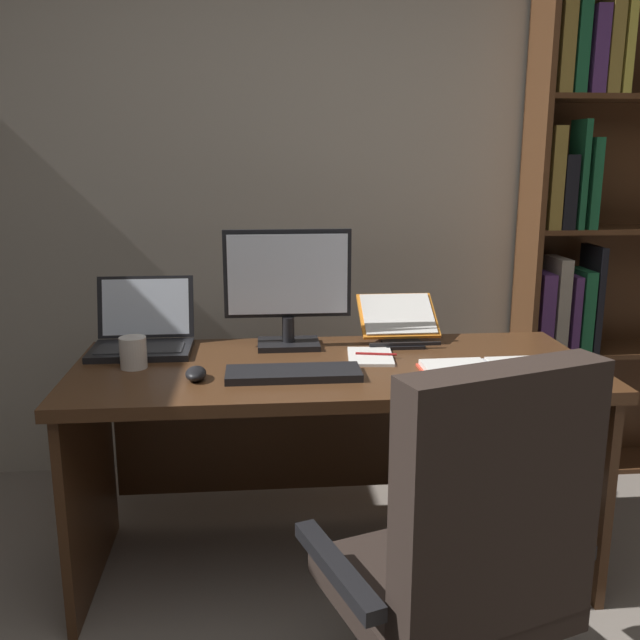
% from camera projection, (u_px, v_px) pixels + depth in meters
% --- Properties ---
extents(wall_back, '(5.43, 0.12, 2.61)m').
position_uv_depth(wall_back, '(338.00, 181.00, 3.09)').
color(wall_back, '#A89E8E').
rests_on(wall_back, ground).
extents(desk, '(1.71, 0.71, 0.74)m').
position_uv_depth(desk, '(332.00, 413.00, 2.43)').
color(desk, '#4C2D19').
rests_on(desk, ground).
extents(bookshelf, '(0.95, 0.26, 2.20)m').
position_uv_depth(bookshelf, '(603.00, 230.00, 3.04)').
color(bookshelf, '#4C2D19').
rests_on(bookshelf, ground).
extents(office_chair, '(0.70, 0.62, 1.01)m').
position_uv_depth(office_chair, '(460.00, 591.00, 1.63)').
color(office_chair, black).
rests_on(office_chair, ground).
extents(monitor, '(0.45, 0.16, 0.42)m').
position_uv_depth(monitor, '(288.00, 289.00, 2.47)').
color(monitor, black).
rests_on(monitor, desk).
extents(laptop, '(0.34, 0.30, 0.24)m').
position_uv_depth(laptop, '(143.00, 335.00, 2.47)').
color(laptop, black).
rests_on(laptop, desk).
extents(keyboard, '(0.42, 0.15, 0.02)m').
position_uv_depth(keyboard, '(293.00, 373.00, 2.17)').
color(keyboard, black).
rests_on(keyboard, desk).
extents(computer_mouse, '(0.06, 0.10, 0.04)m').
position_uv_depth(computer_mouse, '(196.00, 374.00, 2.15)').
color(computer_mouse, black).
rests_on(computer_mouse, desk).
extents(reading_stand_with_book, '(0.29, 0.27, 0.15)m').
position_uv_depth(reading_stand_with_book, '(399.00, 320.00, 2.59)').
color(reading_stand_with_book, black).
rests_on(reading_stand_with_book, desk).
extents(open_binder, '(0.45, 0.30, 0.02)m').
position_uv_depth(open_binder, '(496.00, 373.00, 2.18)').
color(open_binder, '#DB422D').
rests_on(open_binder, desk).
extents(notepad, '(0.17, 0.22, 0.01)m').
position_uv_depth(notepad, '(370.00, 357.00, 2.38)').
color(notepad, silver).
rests_on(notepad, desk).
extents(pen, '(0.14, 0.04, 0.01)m').
position_uv_depth(pen, '(376.00, 354.00, 2.38)').
color(pen, maroon).
rests_on(pen, notepad).
extents(coffee_mug, '(0.09, 0.09, 0.10)m').
position_uv_depth(coffee_mug, '(133.00, 353.00, 2.26)').
color(coffee_mug, silver).
rests_on(coffee_mug, desk).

